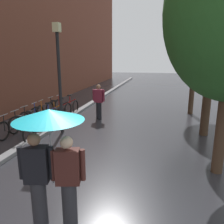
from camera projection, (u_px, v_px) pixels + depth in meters
The scene contains 14 objects.
ground_plane at pixel (94, 211), 4.30m from camera, with size 80.00×80.00×0.00m, color #2D2D33.
kerb_strip at pixel (93, 102), 14.44m from camera, with size 0.30×36.00×0.12m, color slate.
street_tree_1 at pixel (215, 25), 7.62m from camera, with size 2.60×2.60×5.35m.
street_tree_2 at pixel (198, 24), 10.66m from camera, with size 3.12×3.12×6.28m.
parked_bicycle_0 at pixel (16, 131), 7.76m from camera, with size 1.09×0.71×0.96m.
parked_bicycle_1 at pixel (26, 126), 8.43m from camera, with size 1.10×0.73×0.96m.
parked_bicycle_2 at pixel (34, 120), 9.11m from camera, with size 1.14×0.80×0.96m.
parked_bicycle_3 at pixel (44, 115), 9.89m from camera, with size 1.14×0.79×0.96m.
parked_bicycle_4 at pixel (50, 112), 10.45m from camera, with size 1.12×0.77×0.96m.
parked_bicycle_5 at pixel (59, 109), 11.23m from camera, with size 1.12×0.77×0.96m.
parked_bicycle_6 at pixel (67, 106), 11.89m from camera, with size 1.09×0.72×0.96m.
couple_under_umbrella at pixel (51, 151), 3.65m from camera, with size 1.13×1.13×2.09m.
street_lamp_post at pixel (59, 71), 8.23m from camera, with size 0.24×0.24×4.07m.
pedestrian_walking_midground at pixel (99, 102), 10.55m from camera, with size 0.59×0.26×1.65m.
Camera 1 is at (1.16, -3.55, 2.88)m, focal length 35.86 mm.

